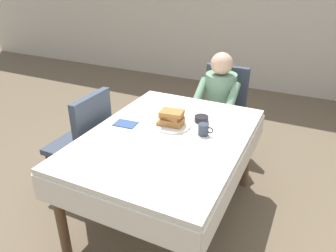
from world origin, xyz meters
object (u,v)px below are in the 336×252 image
(chair_left_side, at_px, (85,138))
(cup_coffee, at_px, (204,129))
(dining_table_main, at_px, (167,146))
(breakfast_stack, at_px, (172,118))
(diner_person, at_px, (219,99))
(bowl_butter, at_px, (201,119))
(fork_left_of_plate, at_px, (149,122))
(knife_right_of_plate, at_px, (195,132))
(spoon_near_edge, at_px, (155,143))
(plate_breakfast, at_px, (172,125))
(chair_diner, at_px, (222,106))

(chair_left_side, relative_size, cup_coffee, 8.23)
(dining_table_main, xyz_separation_m, breakfast_stack, (-0.03, 0.14, 0.16))
(dining_table_main, xyz_separation_m, diner_person, (0.07, 1.01, 0.02))
(bowl_butter, distance_m, fork_left_of_plate, 0.41)
(knife_right_of_plate, bearing_deg, breakfast_stack, 78.90)
(fork_left_of_plate, distance_m, knife_right_of_plate, 0.38)
(diner_person, bearing_deg, chair_left_side, 50.31)
(diner_person, distance_m, spoon_near_edge, 1.17)
(plate_breakfast, bearing_deg, knife_right_of_plate, -6.01)
(bowl_butter, xyz_separation_m, knife_right_of_plate, (0.02, -0.19, -0.02))
(chair_left_side, bearing_deg, chair_diner, -35.73)
(breakfast_stack, relative_size, bowl_butter, 1.84)
(chair_left_side, height_order, breakfast_stack, chair_left_side)
(dining_table_main, height_order, chair_diner, chair_diner)
(fork_left_of_plate, distance_m, spoon_near_edge, 0.33)
(chair_diner, xyz_separation_m, cup_coffee, (0.17, -1.05, 0.25))
(diner_person, distance_m, cup_coffee, 0.92)
(cup_coffee, bearing_deg, dining_table_main, -153.47)
(dining_table_main, distance_m, bowl_butter, 0.37)
(breakfast_stack, bearing_deg, bowl_butter, 44.90)
(knife_right_of_plate, relative_size, spoon_near_edge, 1.33)
(dining_table_main, xyz_separation_m, spoon_near_edge, (-0.02, -0.15, 0.09))
(cup_coffee, bearing_deg, chair_left_side, -173.29)
(breakfast_stack, relative_size, fork_left_of_plate, 1.12)
(plate_breakfast, height_order, knife_right_of_plate, plate_breakfast)
(chair_diner, bearing_deg, plate_breakfast, 84.73)
(dining_table_main, relative_size, bowl_butter, 13.85)
(chair_left_side, distance_m, cup_coffee, 1.05)
(diner_person, height_order, cup_coffee, diner_person)
(dining_table_main, bearing_deg, breakfast_stack, 101.97)
(chair_diner, bearing_deg, spoon_near_edge, 86.03)
(chair_left_side, height_order, fork_left_of_plate, chair_left_side)
(chair_diner, xyz_separation_m, knife_right_of_plate, (0.10, -1.04, 0.21))
(dining_table_main, distance_m, chair_diner, 1.18)
(chair_diner, bearing_deg, cup_coffee, 99.02)
(chair_diner, bearing_deg, fork_left_of_plate, 74.76)
(chair_diner, relative_size, chair_left_side, 1.00)
(chair_left_side, bearing_deg, fork_left_of_plate, -77.35)
(dining_table_main, distance_m, spoon_near_edge, 0.17)
(chair_left_side, height_order, knife_right_of_plate, chair_left_side)
(dining_table_main, relative_size, diner_person, 1.36)
(diner_person, distance_m, plate_breakfast, 0.88)
(breakfast_stack, xyz_separation_m, cup_coffee, (0.27, -0.02, -0.03))
(chair_left_side, distance_m, spoon_near_edge, 0.79)
(spoon_near_edge, bearing_deg, chair_diner, 91.91)
(dining_table_main, relative_size, knife_right_of_plate, 7.62)
(chair_diner, height_order, plate_breakfast, chair_diner)
(chair_left_side, height_order, spoon_near_edge, chair_left_side)
(chair_diner, distance_m, cup_coffee, 1.09)
(chair_diner, xyz_separation_m, diner_person, (-0.00, -0.16, 0.14))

